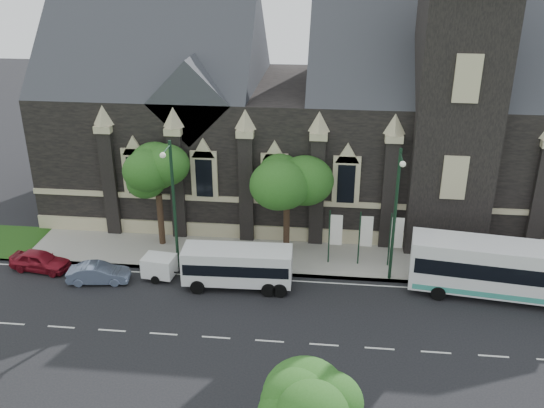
# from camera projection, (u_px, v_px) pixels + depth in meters

# --- Properties ---
(ground) EXTENTS (160.00, 160.00, 0.00)m
(ground) POSITION_uv_depth(u_px,v_px,m) (216.00, 338.00, 33.33)
(ground) COLOR black
(ground) RESTS_ON ground
(sidewalk) EXTENTS (80.00, 5.00, 0.15)m
(sidewalk) POSITION_uv_depth(u_px,v_px,m) (242.00, 255.00, 41.94)
(sidewalk) COLOR #9C988E
(sidewalk) RESTS_ON ground
(museum) EXTENTS (40.00, 17.70, 29.90)m
(museum) POSITION_uv_depth(u_px,v_px,m) (324.00, 110.00, 46.59)
(museum) COLOR black
(museum) RESTS_ON ground
(tree_park_east) EXTENTS (3.40, 3.40, 6.28)m
(tree_park_east) POSITION_uv_depth(u_px,v_px,m) (326.00, 398.00, 22.37)
(tree_park_east) COLOR black
(tree_park_east) RESTS_ON ground
(tree_walk_right) EXTENTS (4.08, 4.08, 7.80)m
(tree_walk_right) POSITION_uv_depth(u_px,v_px,m) (290.00, 174.00, 40.40)
(tree_walk_right) COLOR black
(tree_walk_right) RESTS_ON ground
(tree_walk_left) EXTENTS (3.91, 3.91, 7.64)m
(tree_walk_left) POSITION_uv_depth(u_px,v_px,m) (160.00, 170.00, 41.32)
(tree_walk_left) COLOR black
(tree_walk_left) RESTS_ON ground
(street_lamp_near) EXTENTS (0.36, 1.88, 9.00)m
(street_lamp_near) POSITION_uv_depth(u_px,v_px,m) (396.00, 210.00, 36.72)
(street_lamp_near) COLOR #16311F
(street_lamp_near) RESTS_ON ground
(street_lamp_mid) EXTENTS (0.36, 1.88, 9.00)m
(street_lamp_mid) POSITION_uv_depth(u_px,v_px,m) (173.00, 200.00, 38.11)
(street_lamp_mid) COLOR #16311F
(street_lamp_mid) RESTS_ON ground
(banner_flag_left) EXTENTS (0.90, 0.10, 4.00)m
(banner_flag_left) POSITION_uv_depth(u_px,v_px,m) (334.00, 233.00, 39.93)
(banner_flag_left) COLOR #16311F
(banner_flag_left) RESTS_ON ground
(banner_flag_center) EXTENTS (0.90, 0.10, 4.00)m
(banner_flag_center) POSITION_uv_depth(u_px,v_px,m) (364.00, 234.00, 39.73)
(banner_flag_center) COLOR #16311F
(banner_flag_center) RESTS_ON ground
(banner_flag_right) EXTENTS (0.90, 0.10, 4.00)m
(banner_flag_right) POSITION_uv_depth(u_px,v_px,m) (394.00, 236.00, 39.53)
(banner_flag_right) COLOR #16311F
(banner_flag_right) RESTS_ON ground
(tour_coach) EXTENTS (12.49, 4.12, 3.58)m
(tour_coach) POSITION_uv_depth(u_px,v_px,m) (514.00, 270.00, 36.27)
(tour_coach) COLOR white
(tour_coach) RESTS_ON ground
(shuttle_bus) EXTENTS (6.92, 2.63, 2.64)m
(shuttle_bus) POSITION_uv_depth(u_px,v_px,m) (238.00, 265.00, 37.70)
(shuttle_bus) COLOR silver
(shuttle_bus) RESTS_ON ground
(box_trailer) EXTENTS (2.97, 1.75, 1.55)m
(box_trailer) POSITION_uv_depth(u_px,v_px,m) (159.00, 266.00, 38.87)
(box_trailer) COLOR white
(box_trailer) RESTS_ON ground
(sedan) EXTENTS (4.06, 1.88, 1.29)m
(sedan) POSITION_uv_depth(u_px,v_px,m) (99.00, 273.00, 38.49)
(sedan) COLOR slate
(sedan) RESTS_ON ground
(car_far_red) EXTENTS (4.21, 2.15, 1.37)m
(car_far_red) POSITION_uv_depth(u_px,v_px,m) (40.00, 261.00, 39.91)
(car_far_red) COLOR maroon
(car_far_red) RESTS_ON ground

